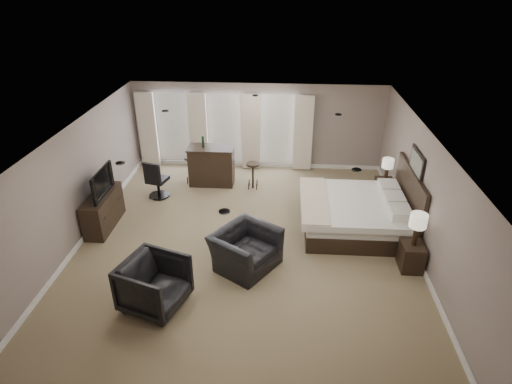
# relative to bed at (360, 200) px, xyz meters

# --- Properties ---
(room) EXTENTS (7.60, 8.60, 2.64)m
(room) POSITION_rel_bed_xyz_m (-2.58, -0.77, 0.53)
(room) COLOR #7B6B4E
(room) RESTS_ON ground
(window_bay) EXTENTS (5.25, 0.20, 2.30)m
(window_bay) POSITION_rel_bed_xyz_m (-3.58, 3.33, 0.43)
(window_bay) COLOR silver
(window_bay) RESTS_ON room
(bed) EXTENTS (2.43, 2.32, 1.54)m
(bed) POSITION_rel_bed_xyz_m (0.00, 0.00, 0.00)
(bed) COLOR silver
(bed) RESTS_ON ground
(nightstand_near) EXTENTS (0.44, 0.54, 0.59)m
(nightstand_near) POSITION_rel_bed_xyz_m (0.89, -1.45, -0.48)
(nightstand_near) COLOR black
(nightstand_near) RESTS_ON ground
(nightstand_far) EXTENTS (0.45, 0.56, 0.61)m
(nightstand_far) POSITION_rel_bed_xyz_m (0.89, 1.45, -0.47)
(nightstand_far) COLOR black
(nightstand_far) RESTS_ON ground
(lamp_near) EXTENTS (0.34, 0.34, 0.71)m
(lamp_near) POSITION_rel_bed_xyz_m (0.89, -1.45, 0.17)
(lamp_near) COLOR beige
(lamp_near) RESTS_ON nightstand_near
(lamp_far) EXTENTS (0.30, 0.30, 0.61)m
(lamp_far) POSITION_rel_bed_xyz_m (0.89, 1.45, 0.14)
(lamp_far) COLOR beige
(lamp_far) RESTS_ON nightstand_far
(wall_art) EXTENTS (0.04, 0.96, 0.56)m
(wall_art) POSITION_rel_bed_xyz_m (1.12, 0.00, 0.98)
(wall_art) COLOR slate
(wall_art) RESTS_ON room
(dresser) EXTENTS (0.47, 1.46, 0.85)m
(dresser) POSITION_rel_bed_xyz_m (-6.03, -0.29, -0.35)
(dresser) COLOR black
(dresser) RESTS_ON ground
(tv) EXTENTS (0.65, 1.12, 0.15)m
(tv) POSITION_rel_bed_xyz_m (-6.03, -0.29, 0.15)
(tv) COLOR black
(tv) RESTS_ON dresser
(armchair_near) EXTENTS (1.38, 1.50, 1.10)m
(armchair_near) POSITION_rel_bed_xyz_m (-2.51, -1.60, -0.22)
(armchair_near) COLOR black
(armchair_near) RESTS_ON ground
(armchair_far) EXTENTS (1.25, 1.29, 1.07)m
(armchair_far) POSITION_rel_bed_xyz_m (-4.04, -2.90, -0.24)
(armchair_far) COLOR black
(armchair_far) RESTS_ON ground
(bar_counter) EXTENTS (1.29, 0.67, 1.13)m
(bar_counter) POSITION_rel_bed_xyz_m (-3.82, 2.16, -0.21)
(bar_counter) COLOR black
(bar_counter) RESTS_ON ground
(bar_stool_left) EXTENTS (0.47, 0.47, 0.81)m
(bar_stool_left) POSITION_rel_bed_xyz_m (-4.41, 2.20, -0.37)
(bar_stool_left) COLOR black
(bar_stool_left) RESTS_ON ground
(bar_stool_right) EXTENTS (0.43, 0.43, 0.76)m
(bar_stool_right) POSITION_rel_bed_xyz_m (-2.63, 1.97, -0.39)
(bar_stool_right) COLOR black
(bar_stool_right) RESTS_ON ground
(desk_chair) EXTENTS (0.66, 0.66, 1.07)m
(desk_chair) POSITION_rel_bed_xyz_m (-5.14, 1.28, -0.24)
(desk_chair) COLOR black
(desk_chair) RESTS_ON ground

